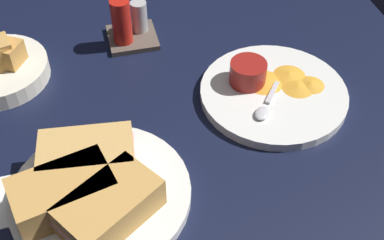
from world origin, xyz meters
TOP-DOWN VIEW (x-y plane):
  - ground_plane at (0.00, 0.00)cm, footprint 110.00×110.00cm
  - plate_sandwich_main at (-5.52, -4.51)cm, footprint 25.02×25.02cm
  - sandwich_half_near at (-6.50, 0.15)cm, footprint 13.93×8.95cm
  - sandwich_half_far at (-10.17, -5.48)cm, footprint 14.55×10.50cm
  - sandwich_half_extra at (-4.54, -9.16)cm, footprint 15.03×13.56cm
  - ramekin_dark_sauce at (-5.24, -10.13)cm, footprint 6.74×6.74cm
  - spoon_by_dark_ramekin at (-4.75, -4.73)cm, footprint 2.48×9.95cm
  - plate_chips_companion at (24.84, 9.17)cm, footprint 24.45×24.45cm
  - ramekin_light_gravy at (21.18, 12.23)cm, footprint 6.12×6.12cm
  - spoon_by_gravy_ramekin at (21.73, 5.12)cm, footprint 7.20×8.72cm
  - plantain_chip_scatter at (27.57, 10.49)cm, footprint 15.07×10.81cm
  - condiment_caddy at (4.17, 30.48)cm, footprint 9.00×9.00cm

SIDE VIEW (x-z plane):
  - ground_plane at x=0.00cm, z-range -3.00..0.00cm
  - plate_sandwich_main at x=-5.52cm, z-range 0.00..1.60cm
  - plate_chips_companion at x=24.84cm, z-range 0.00..1.60cm
  - plantain_chip_scatter at x=27.57cm, z-range 1.60..2.20cm
  - spoon_by_dark_ramekin at x=-4.75cm, z-range 1.56..2.36cm
  - spoon_by_gravy_ramekin at x=21.73cm, z-range 1.56..2.36cm
  - condiment_caddy at x=4.17cm, z-range -1.34..8.16cm
  - ramekin_dark_sauce at x=-5.24cm, z-range 1.74..5.54cm
  - ramekin_light_gravy at x=21.18cm, z-range 1.75..5.69cm
  - sandwich_half_near at x=-6.50cm, z-range 1.60..6.40cm
  - sandwich_half_far at x=-10.17cm, z-range 1.60..6.40cm
  - sandwich_half_extra at x=-4.54cm, z-range 1.60..6.40cm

